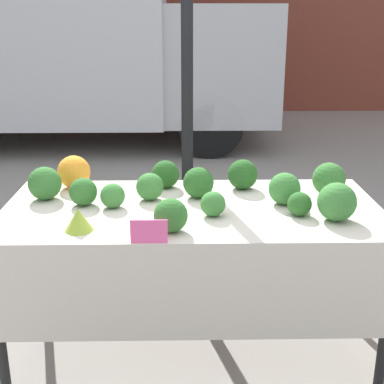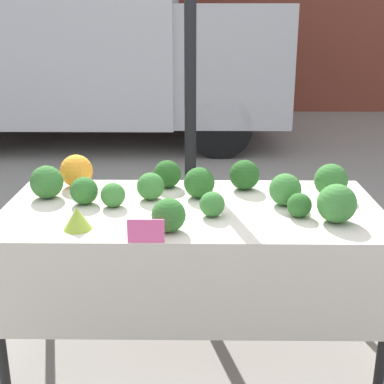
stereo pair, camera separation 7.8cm
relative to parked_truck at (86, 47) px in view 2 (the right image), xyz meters
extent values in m
plane|color=gray|center=(1.51, -5.02, -1.32)|extent=(40.00, 40.00, 0.00)
cylinder|color=black|center=(1.50, -4.40, -0.04)|extent=(0.07, 0.07, 2.56)
cube|color=silver|center=(-0.55, 0.00, 0.09)|extent=(3.57, 2.18, 2.09)
cube|color=silver|center=(1.98, 0.00, -0.20)|extent=(1.48, 2.01, 1.50)
cylinder|color=black|center=(1.83, -0.89, -0.92)|extent=(0.81, 0.22, 0.81)
cylinder|color=black|center=(1.83, 0.89, -0.92)|extent=(0.81, 0.22, 0.81)
cylinder|color=black|center=(-1.53, 0.89, -0.92)|extent=(0.81, 0.22, 0.81)
cube|color=beige|center=(1.51, -5.02, -0.52)|extent=(1.92, 0.92, 0.03)
cube|color=beige|center=(1.51, -5.47, -0.76)|extent=(1.92, 0.01, 0.45)
cylinder|color=black|center=(0.61, -4.62, -0.93)|extent=(0.05, 0.05, 0.79)
cylinder|color=black|center=(2.42, -4.62, -0.93)|extent=(0.05, 0.05, 0.79)
sphere|color=orange|center=(0.86, -4.68, -0.41)|extent=(0.18, 0.18, 0.18)
cone|color=#93B238|center=(1.00, -5.32, -0.45)|extent=(0.13, 0.13, 0.10)
sphere|color=#336B2D|center=(2.26, -4.84, -0.41)|extent=(0.18, 0.18, 0.18)
sphere|color=#2D6628|center=(0.96, -4.98, -0.43)|extent=(0.14, 0.14, 0.14)
sphere|color=#285B23|center=(2.03, -5.15, -0.44)|extent=(0.12, 0.12, 0.12)
sphere|color=#23511E|center=(1.80, -4.72, -0.42)|extent=(0.17, 0.17, 0.17)
sphere|color=#23511E|center=(1.37, -4.69, -0.42)|extent=(0.16, 0.16, 0.16)
sphere|color=#336B2D|center=(0.74, -4.88, -0.41)|extent=(0.18, 0.18, 0.18)
sphere|color=#387533|center=(1.61, -5.15, -0.44)|extent=(0.12, 0.12, 0.12)
sphere|color=#387533|center=(1.29, -4.90, -0.43)|extent=(0.14, 0.14, 0.14)
sphere|color=#387533|center=(1.99, -4.98, -0.42)|extent=(0.17, 0.17, 0.17)
sphere|color=#387533|center=(2.19, -5.22, -0.41)|extent=(0.18, 0.18, 0.18)
sphere|color=#285B23|center=(1.55, -4.87, -0.42)|extent=(0.16, 0.16, 0.16)
sphere|color=#2D6628|center=(1.41, -5.34, -0.42)|extent=(0.15, 0.15, 0.15)
sphere|color=#387533|center=(1.11, -5.02, -0.44)|extent=(0.13, 0.13, 0.13)
cube|color=#F45B9E|center=(1.32, -5.47, -0.45)|extent=(0.16, 0.01, 0.11)
camera|label=1|loc=(1.47, -7.57, 0.43)|focal=50.00mm
camera|label=2|loc=(1.54, -7.57, 0.43)|focal=50.00mm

